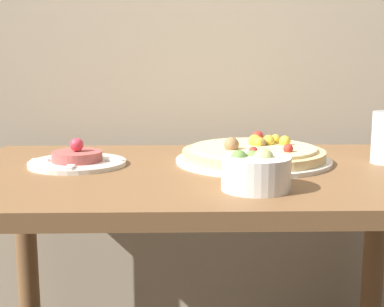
% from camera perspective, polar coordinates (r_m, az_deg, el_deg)
% --- Properties ---
extents(dining_table, '(1.12, 0.68, 0.79)m').
position_cam_1_polar(dining_table, '(1.24, 1.61, -7.62)').
color(dining_table, brown).
rests_on(dining_table, ground_plane).
extents(pizza_plate, '(0.37, 0.37, 0.07)m').
position_cam_1_polar(pizza_plate, '(1.29, 6.58, -0.11)').
color(pizza_plate, silver).
rests_on(pizza_plate, dining_table).
extents(tartare_plate, '(0.23, 0.23, 0.06)m').
position_cam_1_polar(tartare_plate, '(1.28, -12.14, -0.68)').
color(tartare_plate, silver).
rests_on(tartare_plate, dining_table).
extents(small_bowl, '(0.13, 0.13, 0.08)m').
position_cam_1_polar(small_bowl, '(1.02, 6.81, -1.95)').
color(small_bowl, white).
rests_on(small_bowl, dining_table).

